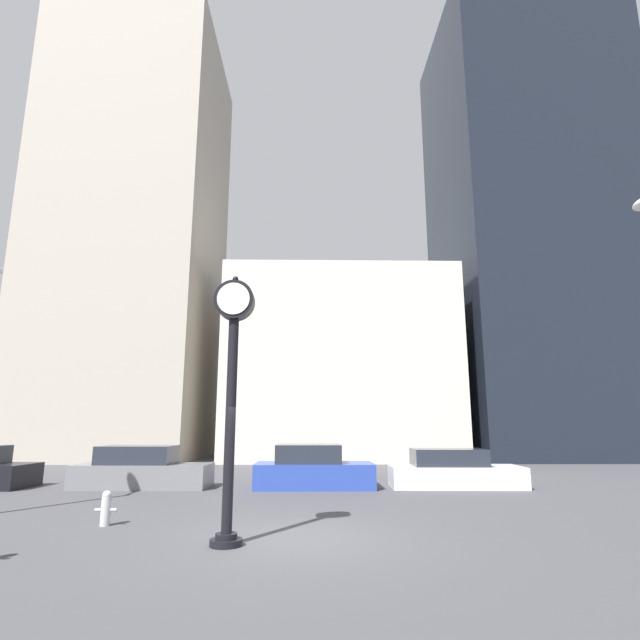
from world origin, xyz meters
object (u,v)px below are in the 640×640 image
object	(u,v)px
car_blue	(313,470)
car_white	(454,471)
car_grey	(142,470)
street_clock	(232,371)
fire_hydrant_near	(106,508)

from	to	relation	value
car_blue	car_white	world-z (taller)	car_blue
car_blue	car_white	bearing A→B (deg)	0.43
car_blue	car_white	distance (m)	4.98
car_grey	car_blue	distance (m)	6.02
car_grey	car_white	size ratio (longest dim) A/B	1.02
car_grey	car_white	bearing A→B (deg)	1.65
street_clock	car_blue	distance (m)	8.92
street_clock	car_grey	world-z (taller)	street_clock
car_grey	car_blue	size ratio (longest dim) A/B	1.14
car_blue	fire_hydrant_near	size ratio (longest dim) A/B	5.58
street_clock	car_white	size ratio (longest dim) A/B	1.11
street_clock	car_blue	size ratio (longest dim) A/B	1.24
street_clock	car_white	distance (m)	11.04
car_blue	fire_hydrant_near	bearing A→B (deg)	-125.28
fire_hydrant_near	car_blue	bearing A→B (deg)	54.86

